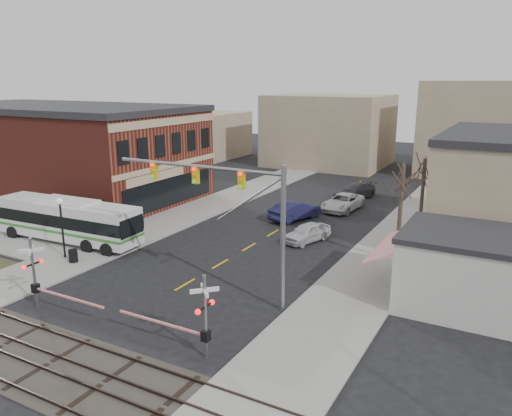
{
  "coord_description": "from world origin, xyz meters",
  "views": [
    {
      "loc": [
        17.45,
        -20.87,
        12.28
      ],
      "look_at": [
        1.31,
        8.72,
        3.5
      ],
      "focal_mm": 35.0,
      "sensor_mm": 36.0,
      "label": 1
    }
  ],
  "objects": [
    {
      "name": "car_a",
      "position": [
        3.28,
        13.36,
        0.73
      ],
      "size": [
        3.01,
        4.59,
        1.45
      ],
      "primitive_type": "imported",
      "rotation": [
        0.0,
        0.0,
        -0.33
      ],
      "color": "silver",
      "rests_on": "ground"
    },
    {
      "name": "sidewalk_east",
      "position": [
        9.5,
        20.0,
        0.06
      ],
      "size": [
        5.0,
        60.0,
        0.12
      ],
      "primitive_type": "cube",
      "color": "gray",
      "rests_on": "ground"
    },
    {
      "name": "brick_building",
      "position": [
        -26.98,
        16.0,
        4.81
      ],
      "size": [
        30.4,
        15.4,
        9.6
      ],
      "color": "maroon",
      "rests_on": "ground"
    },
    {
      "name": "rr_crossing_east",
      "position": [
        5.38,
        -4.23,
        1.97
      ],
      "size": [
        5.6,
        1.36,
        4.0
      ],
      "color": "gray",
      "rests_on": "ground"
    },
    {
      "name": "pedestrian_far",
      "position": [
        -9.72,
        6.9,
        0.91
      ],
      "size": [
        0.96,
        0.88,
        1.58
      ],
      "primitive_type": "imported",
      "rotation": [
        0.0,
        0.0,
        0.47
      ],
      "color": "#36405E",
      "rests_on": "sidewalk_west"
    },
    {
      "name": "street_lamp",
      "position": [
        -10.13,
        1.67,
        3.18
      ],
      "size": [
        0.44,
        0.44,
        4.27
      ],
      "color": "black",
      "rests_on": "sidewalk_west"
    },
    {
      "name": "car_d",
      "position": [
        2.04,
        28.99,
        0.79
      ],
      "size": [
        3.96,
        5.84,
        1.57
      ],
      "primitive_type": "imported",
      "rotation": [
        0.0,
        0.0,
        -0.36
      ],
      "color": "#3A3B3F",
      "rests_on": "ground"
    },
    {
      "name": "awning_shop",
      "position": [
        15.97,
        7.0,
        2.16
      ],
      "size": [
        9.74,
        6.2,
        4.3
      ],
      "color": "beige",
      "rests_on": "ground"
    },
    {
      "name": "sidewalk_west",
      "position": [
        -9.5,
        20.0,
        0.06
      ],
      "size": [
        5.0,
        60.0,
        0.12
      ],
      "primitive_type": "cube",
      "color": "gray",
      "rests_on": "ground"
    },
    {
      "name": "plaza_west",
      "position": [
        -22.0,
        5.0,
        0.06
      ],
      "size": [
        20.0,
        10.0,
        0.11
      ],
      "primitive_type": "cube",
      "color": "gray",
      "rests_on": "ground"
    },
    {
      "name": "tree_east_b",
      "position": [
        10.8,
        18.0,
        3.27
      ],
      "size": [
        0.28,
        0.28,
        6.3
      ],
      "color": "#382B21",
      "rests_on": "sidewalk_east"
    },
    {
      "name": "tree_east_c",
      "position": [
        11.0,
        26.0,
        3.72
      ],
      "size": [
        0.28,
        0.28,
        7.2
      ],
      "color": "#382B21",
      "rests_on": "sidewalk_east"
    },
    {
      "name": "ballast_strip",
      "position": [
        0.0,
        -8.0,
        0.03
      ],
      "size": [
        160.0,
        5.0,
        0.06
      ],
      "primitive_type": "cube",
      "color": "#332D28",
      "rests_on": "ground"
    },
    {
      "name": "trash_bin",
      "position": [
        -8.86,
        1.3,
        0.56
      ],
      "size": [
        0.6,
        0.6,
        0.88
      ],
      "primitive_type": "cylinder",
      "color": "black",
      "rests_on": "sidewalk_west"
    },
    {
      "name": "traffic_signal_mast",
      "position": [
        3.71,
        1.81,
        5.79
      ],
      "size": [
        11.04,
        0.3,
        8.0
      ],
      "color": "gray",
      "rests_on": "ground"
    },
    {
      "name": "car_b",
      "position": [
        -0.08,
        18.56,
        0.85
      ],
      "size": [
        3.44,
        5.46,
        1.7
      ],
      "primitive_type": "imported",
      "rotation": [
        0.0,
        0.0,
        2.79
      ],
      "color": "#18183D",
      "rests_on": "ground"
    },
    {
      "name": "pedestrian_near",
      "position": [
        -7.87,
        4.85,
        0.99
      ],
      "size": [
        0.58,
        0.73,
        1.74
      ],
      "primitive_type": "imported",
      "rotation": [
        0.0,
        0.0,
        1.28
      ],
      "color": "#574745",
      "rests_on": "sidewalk_west"
    },
    {
      "name": "car_c",
      "position": [
        2.57,
        23.79,
        0.78
      ],
      "size": [
        3.05,
        5.81,
        1.56
      ],
      "primitive_type": "imported",
      "rotation": [
        0.0,
        0.0,
        -0.09
      ],
      "color": "silver",
      "rests_on": "ground"
    },
    {
      "name": "transit_bus",
      "position": [
        -12.78,
        4.4,
        1.8
      ],
      "size": [
        12.53,
        3.35,
        3.19
      ],
      "color": "silver",
      "rests_on": "ground"
    },
    {
      "name": "tree_east_a",
      "position": [
        10.5,
        12.0,
        3.5
      ],
      "size": [
        0.28,
        0.28,
        6.75
      ],
      "color": "#382B21",
      "rests_on": "sidewalk_east"
    },
    {
      "name": "rr_crossing_west",
      "position": [
        -4.96,
        -4.37,
        1.97
      ],
      "size": [
        5.6,
        1.36,
        4.0
      ],
      "color": "gray",
      "rests_on": "ground"
    },
    {
      "name": "rail_tracks",
      "position": [
        0.0,
        -8.0,
        0.12
      ],
      "size": [
        160.0,
        3.91,
        0.14
      ],
      "color": "#2D231E",
      "rests_on": "ground"
    },
    {
      "name": "ground",
      "position": [
        0.0,
        0.0,
        0.0
      ],
      "size": [
        160.0,
        160.0,
        0.0
      ],
      "primitive_type": "plane",
      "color": "black",
      "rests_on": "ground"
    }
  ]
}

